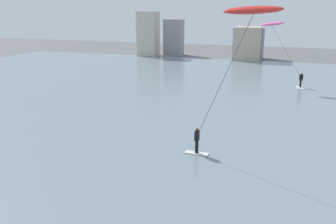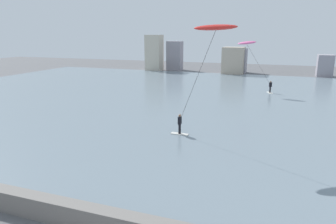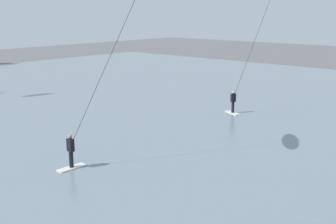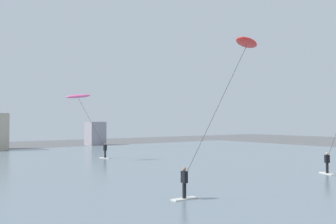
% 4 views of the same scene
% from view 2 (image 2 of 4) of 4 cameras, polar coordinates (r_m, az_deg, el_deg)
% --- Properties ---
extents(seawall_barrier, '(60.00, 0.70, 1.01)m').
position_cam_2_polar(seawall_barrier, '(13.66, -12.36, -18.88)').
color(seawall_barrier, slate).
rests_on(seawall_barrier, ground).
extents(water_bay, '(84.00, 52.00, 0.10)m').
position_cam_2_polar(water_bay, '(37.64, 9.62, 2.04)').
color(water_bay, slate).
rests_on(water_bay, ground).
extents(far_shore_buildings, '(36.75, 5.74, 7.61)m').
position_cam_2_polar(far_shore_buildings, '(65.51, 8.49, 9.73)').
color(far_shore_buildings, beige).
rests_on(far_shore_buildings, ground).
extents(kitesurfer_pink, '(5.14, 1.94, 6.97)m').
position_cam_2_polar(kitesurfer_pink, '(43.05, 14.91, 11.06)').
color(kitesurfer_pink, silver).
rests_on(kitesurfer_pink, water_bay).
extents(kitesurfer_red, '(5.19, 3.08, 8.46)m').
position_cam_2_polar(kitesurfer_red, '(21.37, 8.01, 13.01)').
color(kitesurfer_red, silver).
rests_on(kitesurfer_red, water_bay).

